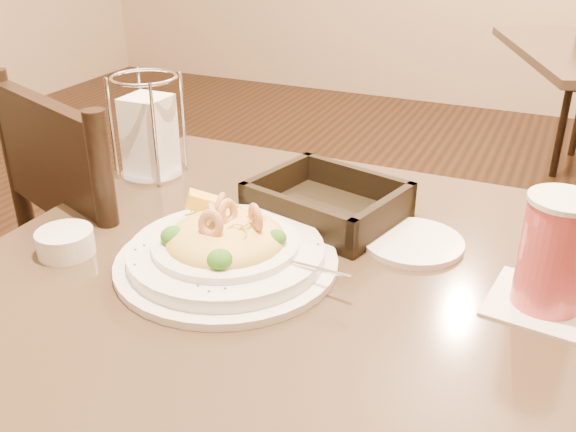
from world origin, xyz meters
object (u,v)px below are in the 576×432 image
at_px(dining_chair_near, 133,278).
at_px(pasta_bowl, 226,248).
at_px(main_table, 283,397).
at_px(drink_glass, 554,254).
at_px(butter_ramekin, 65,242).
at_px(napkin_caddy, 149,133).
at_px(side_plate, 413,242).
at_px(bread_basket, 327,206).

height_order(dining_chair_near, pasta_bowl, dining_chair_near).
height_order(main_table, dining_chair_near, dining_chair_near).
relative_size(drink_glass, butter_ramekin, 1.84).
distance_m(drink_glass, napkin_caddy, 0.75).
bearing_deg(butter_ramekin, drink_glass, 12.71).
bearing_deg(side_plate, main_table, -134.22).
bearing_deg(drink_glass, pasta_bowl, -169.01).
bearing_deg(main_table, bread_basket, 91.45).
relative_size(dining_chair_near, drink_glass, 5.98).
relative_size(main_table, bread_basket, 3.36).
height_order(dining_chair_near, side_plate, dining_chair_near).
height_order(napkin_caddy, side_plate, napkin_caddy).
bearing_deg(napkin_caddy, drink_glass, -12.51).
bearing_deg(pasta_bowl, side_plate, 36.66).
height_order(napkin_caddy, butter_ramekin, napkin_caddy).
relative_size(main_table, pasta_bowl, 2.51).
bearing_deg(main_table, pasta_bowl, -167.68).
height_order(bread_basket, napkin_caddy, napkin_caddy).
relative_size(main_table, dining_chair_near, 0.97).
bearing_deg(dining_chair_near, napkin_caddy, -139.17).
xyz_separation_m(main_table, bread_basket, (-0.00, 0.19, 0.25)).
bearing_deg(dining_chair_near, butter_ramekin, 134.64).
relative_size(pasta_bowl, drink_glass, 2.31).
bearing_deg(drink_glass, dining_chair_near, 170.02).
xyz_separation_m(bread_basket, napkin_caddy, (-0.38, 0.04, 0.06)).
distance_m(bread_basket, butter_ramekin, 0.42).
bearing_deg(dining_chair_near, main_table, 176.41).
height_order(dining_chair_near, butter_ramekin, dining_chair_near).
height_order(drink_glass, side_plate, drink_glass).
distance_m(main_table, drink_glass, 0.47).
bearing_deg(napkin_caddy, side_plate, -7.82).
height_order(main_table, side_plate, side_plate).
relative_size(napkin_caddy, side_plate, 1.25).
distance_m(pasta_bowl, napkin_caddy, 0.39).
bearing_deg(drink_glass, napkin_caddy, 167.49).
relative_size(drink_glass, side_plate, 1.00).
bearing_deg(side_plate, butter_ramekin, -152.97).
height_order(pasta_bowl, side_plate, pasta_bowl).
relative_size(pasta_bowl, napkin_caddy, 1.84).
height_order(dining_chair_near, drink_glass, dining_chair_near).
bearing_deg(butter_ramekin, bread_basket, 41.02).
distance_m(main_table, butter_ramekin, 0.41).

